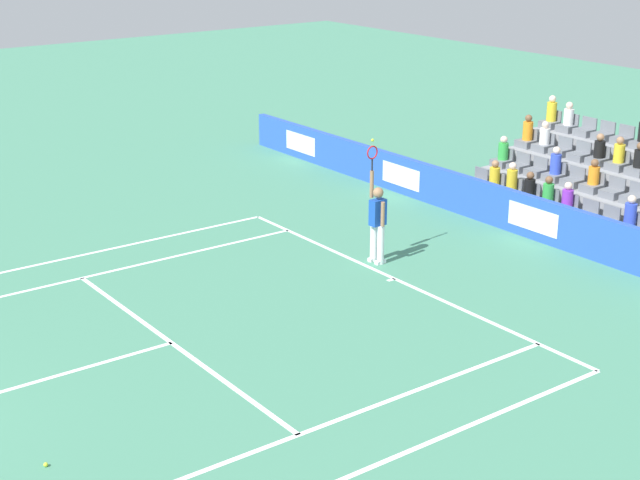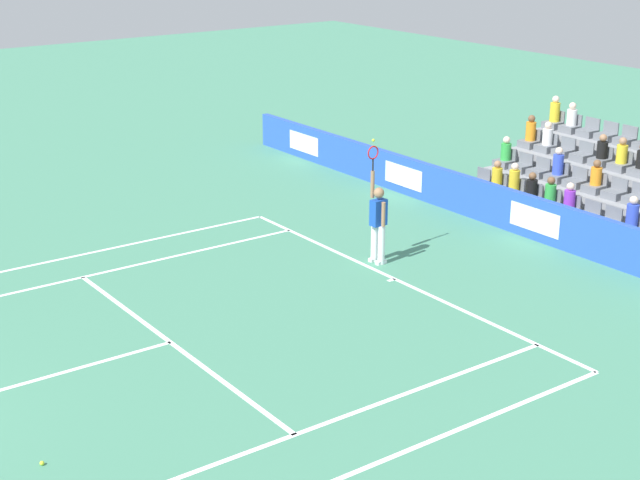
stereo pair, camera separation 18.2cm
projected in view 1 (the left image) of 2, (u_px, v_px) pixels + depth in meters
line_baseline at (395, 279)px, 21.16m from camera, size 10.97×0.10×0.01m
line_service at (172, 343)px, 18.08m from camera, size 8.23×0.10×0.01m
line_centre_service at (3, 391)px, 16.28m from camera, size 0.10×6.40×0.01m
line_singles_sideline_left at (62, 282)px, 20.95m from camera, size 0.10×11.89×0.01m
line_singles_sideline_right at (274, 444)px, 14.70m from camera, size 0.10×11.89×0.01m
line_doubles_sideline_left at (39, 265)px, 21.99m from camera, size 0.10×11.89×0.01m
line_centre_mark at (391, 280)px, 21.10m from camera, size 0.10×0.20×0.01m
sponsor_barrier at (536, 218)px, 23.51m from camera, size 24.35×0.22×1.05m
tennis_player at (377, 221)px, 21.82m from camera, size 0.53×0.37×2.85m
stadium_stand at (612, 191)px, 25.12m from camera, size 6.82×3.80×2.62m
loose_tennis_ball at (46, 465)px, 14.11m from camera, size 0.07×0.07×0.07m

